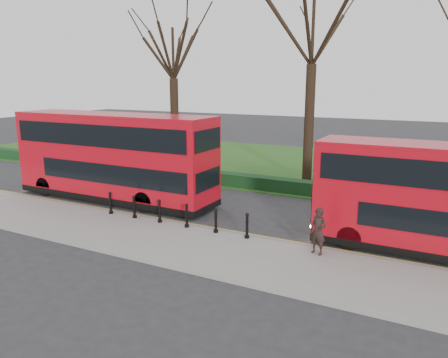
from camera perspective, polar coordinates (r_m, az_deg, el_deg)
The scene contains 12 objects.
ground at distance 20.26m, azimuth -3.25°, elevation -5.50°, with size 120.00×120.00×0.00m, color #28282B.
pavement at distance 17.87m, azimuth -8.24°, elevation -7.90°, with size 60.00×4.00×0.15m, color gray.
kerb at distance 19.43m, azimuth -4.77°, elevation -6.10°, with size 60.00×0.25×0.16m, color slate.
grass_verge at distance 33.60m, azimuth 9.99°, elevation 1.73°, with size 60.00×18.00×0.06m, color #26511B.
hedge at distance 25.99m, azimuth 4.45°, elevation -0.49°, with size 60.00×0.90×0.80m, color black.
yellow_line_outer at distance 19.69m, azimuth -4.30°, elevation -6.05°, with size 60.00×0.10×0.01m, color yellow.
yellow_line_inner at distance 19.85m, azimuth -3.99°, elevation -5.88°, with size 60.00×0.10×0.01m, color yellow.
tree_left at distance 32.06m, azimuth -6.69°, elevation 16.68°, with size 7.55×7.55×11.80m.
tree_mid at distance 27.84m, azimuth 11.59°, elevation 19.39°, with size 8.51×8.51×13.29m.
bollard_row at distance 19.25m, azimuth -6.68°, elevation -4.53°, with size 7.28×0.15×1.00m.
bus_lead at distance 24.02m, azimuth -14.27°, elevation 2.76°, with size 11.65×2.67×4.63m.
pedestrian at distance 16.24m, azimuth 12.19°, elevation -6.69°, with size 0.63×0.41×1.73m, color black.
Camera 1 is at (9.94, -16.47, 6.34)m, focal length 35.00 mm.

